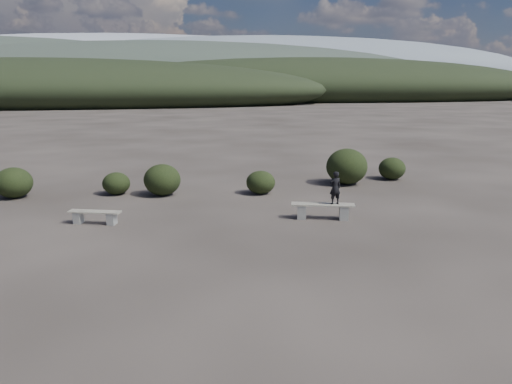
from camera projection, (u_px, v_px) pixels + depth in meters
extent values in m
plane|color=#2A2420|center=(260.00, 273.00, 11.29)|extent=(1200.00, 1200.00, 0.00)
cube|color=gray|center=(78.00, 218.00, 15.24)|extent=(0.31, 0.37, 0.36)
cube|color=gray|center=(112.00, 219.00, 15.10)|extent=(0.31, 0.37, 0.36)
cube|color=gray|center=(95.00, 212.00, 15.13)|extent=(1.64, 0.80, 0.04)
cube|color=gray|center=(302.00, 212.00, 15.77)|extent=(0.36, 0.44, 0.44)
cube|color=gray|center=(344.00, 213.00, 15.65)|extent=(0.36, 0.44, 0.44)
cube|color=gray|center=(323.00, 205.00, 15.65)|extent=(2.01, 0.91, 0.05)
imported|color=black|center=(335.00, 188.00, 15.50)|extent=(0.41, 0.31, 1.04)
ellipsoid|color=black|center=(116.00, 183.00, 19.13)|extent=(1.05, 1.05, 0.86)
ellipsoid|color=black|center=(162.00, 180.00, 18.96)|extent=(1.40, 1.40, 1.20)
ellipsoid|color=black|center=(261.00, 182.00, 19.23)|extent=(1.12, 1.12, 0.90)
ellipsoid|color=black|center=(347.00, 166.00, 21.00)|extent=(1.73, 1.73, 1.51)
ellipsoid|color=black|center=(392.00, 169.00, 22.09)|extent=(1.18, 1.18, 0.98)
ellipsoid|color=black|center=(14.00, 183.00, 18.54)|extent=(1.35, 1.35, 1.15)
ellipsoid|color=black|center=(44.00, 91.00, 93.26)|extent=(110.00, 40.00, 12.00)
ellipsoid|color=black|center=(322.00, 87.00, 122.26)|extent=(120.00, 44.00, 14.00)
ellipsoid|color=#30392F|center=(175.00, 79.00, 164.17)|extent=(190.00, 64.00, 24.00)
ellipsoid|color=slate|center=(286.00, 73.00, 309.48)|extent=(340.00, 110.00, 44.00)
ellipsoid|color=#959BA8|center=(132.00, 71.00, 388.77)|extent=(460.00, 140.00, 56.00)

